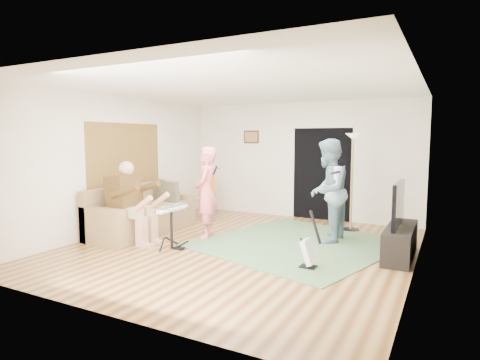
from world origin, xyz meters
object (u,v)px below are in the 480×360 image
object	(u,v)px
guitarist	(328,191)
torchiere_lamp	(352,164)
drum_kit	(172,230)
guitar_spare	(309,252)
tv_cabinet	(400,242)
singer	(206,193)
dining_chair	(203,203)
sofa	(139,217)
television	(398,204)

from	to	relation	value
guitarist	torchiere_lamp	world-z (taller)	torchiere_lamp
drum_kit	guitar_spare	distance (m)	2.40
tv_cabinet	singer	bearing A→B (deg)	-174.10
torchiere_lamp	tv_cabinet	xyz separation A→B (m)	(1.10, -1.53, -1.10)
singer	dining_chair	bearing A→B (deg)	-166.48
sofa	torchiere_lamp	distance (m)	4.39
singer	torchiere_lamp	distance (m)	2.99
dining_chair	television	distance (m)	4.65
sofa	singer	size ratio (longest dim) A/B	1.34
tv_cabinet	guitar_spare	bearing A→B (deg)	-133.05
guitar_spare	dining_chair	xyz separation A→B (m)	(-3.40, 2.43, 0.11)
guitarist	guitar_spare	bearing A→B (deg)	5.94
guitarist	torchiere_lamp	xyz separation A→B (m)	(0.18, 1.10, 0.42)
torchiere_lamp	singer	bearing A→B (deg)	-140.53
guitar_spare	tv_cabinet	size ratio (longest dim) A/B	0.61
dining_chair	television	xyz separation A→B (m)	(4.45, -1.25, 0.49)
guitar_spare	tv_cabinet	distance (m)	1.61
guitarist	sofa	bearing A→B (deg)	-74.28
guitar_spare	tv_cabinet	xyz separation A→B (m)	(1.10, 1.18, 0.01)
singer	torchiere_lamp	xyz separation A→B (m)	(2.28, 1.87, 0.49)
drum_kit	dining_chair	size ratio (longest dim) A/B	0.74
singer	tv_cabinet	xyz separation A→B (m)	(3.38, 0.35, -0.61)
dining_chair	tv_cabinet	size ratio (longest dim) A/B	0.71
tv_cabinet	television	distance (m)	0.60
guitar_spare	dining_chair	size ratio (longest dim) A/B	0.86
guitar_spare	television	size ratio (longest dim) A/B	0.77
guitar_spare	dining_chair	distance (m)	4.18
sofa	torchiere_lamp	size ratio (longest dim) A/B	1.17
sofa	tv_cabinet	xyz separation A→B (m)	(4.80, 0.60, -0.06)
guitar_spare	tv_cabinet	bearing A→B (deg)	46.95
torchiere_lamp	dining_chair	world-z (taller)	torchiere_lamp
drum_kit	television	bearing A→B (deg)	19.96
singer	guitarist	xyz separation A→B (m)	(2.09, 0.77, 0.07)
tv_cabinet	torchiere_lamp	bearing A→B (deg)	125.82
television	tv_cabinet	bearing A→B (deg)	-0.00
drum_kit	singer	xyz separation A→B (m)	(0.12, 0.90, 0.53)
sofa	guitar_spare	size ratio (longest dim) A/B	2.70
dining_chair	guitar_spare	bearing A→B (deg)	-23.46
guitarist	dining_chair	size ratio (longest dim) A/B	1.87
drum_kit	singer	bearing A→B (deg)	82.34
dining_chair	guitarist	bearing A→B (deg)	-2.32
singer	television	xyz separation A→B (m)	(3.33, 0.35, -0.01)
guitar_spare	torchiere_lamp	size ratio (longest dim) A/B	0.43
torchiere_lamp	television	world-z (taller)	torchiere_lamp
sofa	singer	bearing A→B (deg)	10.10
dining_chair	tv_cabinet	bearing A→B (deg)	-3.42
singer	dining_chair	distance (m)	2.02
drum_kit	guitarist	size ratio (longest dim) A/B	0.40
torchiere_lamp	television	size ratio (longest dim) A/B	1.77
guitarist	torchiere_lamp	bearing A→B (deg)	170.08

